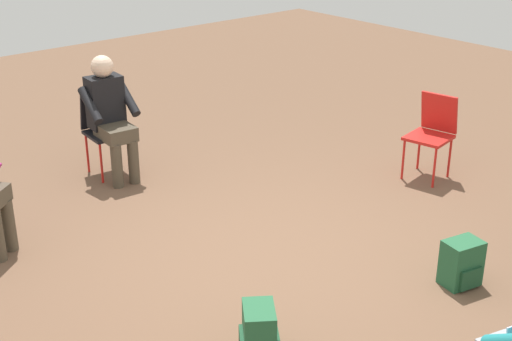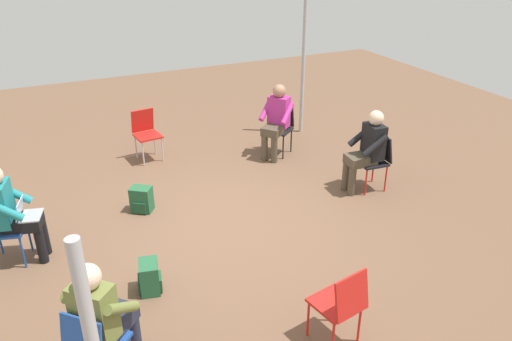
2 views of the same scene
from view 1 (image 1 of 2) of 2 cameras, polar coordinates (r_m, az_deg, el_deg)
The scene contains 6 objects.
ground_plane at distance 5.78m, azimuth 0.72°, elevation -7.15°, with size 15.88×15.88×0.00m, color brown.
chair_south at distance 7.34m, azimuth 13.94°, elevation 3.16°, with size 0.47×0.50×0.85m.
chair_east at distance 7.40m, azimuth -12.04°, elevation 3.50°, with size 0.47×0.43×0.85m.
person_in_black at distance 7.19m, azimuth -11.61°, elevation 4.64°, with size 0.54×0.52×1.24m.
backpack_near_laptop_user at distance 5.60m, azimuth 16.08°, elevation -7.30°, with size 0.29×0.32×0.36m.
backpack_by_empty_chair at distance 4.66m, azimuth 0.24°, elevation -13.05°, with size 0.34×0.33×0.36m.
Camera 1 is at (-3.76, 3.29, 2.90)m, focal length 50.00 mm.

